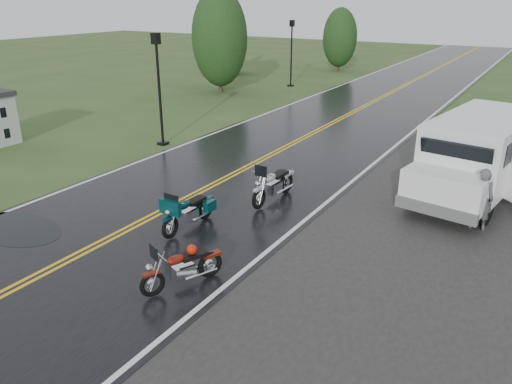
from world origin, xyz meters
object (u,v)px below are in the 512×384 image
(person_at_van, at_px, (481,200))
(motorcycle_red, at_px, (152,275))
(motorcycle_silver, at_px, (259,190))
(lamp_post_near_left, at_px, (159,90))
(van_white, at_px, (419,167))
(lamp_post_far_left, at_px, (291,53))
(motorcycle_teal, at_px, (170,219))

(person_at_van, bearing_deg, motorcycle_red, 47.44)
(motorcycle_silver, bearing_deg, lamp_post_near_left, 153.16)
(van_white, relative_size, person_at_van, 3.77)
(van_white, xyz_separation_m, person_at_van, (1.82, -0.68, -0.41))
(lamp_post_near_left, bearing_deg, lamp_post_far_left, 97.59)
(van_white, bearing_deg, motorcycle_teal, -123.06)
(motorcycle_silver, relative_size, lamp_post_far_left, 0.49)
(person_at_van, height_order, lamp_post_near_left, lamp_post_near_left)
(motorcycle_red, distance_m, motorcycle_silver, 5.02)
(motorcycle_red, relative_size, van_white, 0.30)
(motorcycle_red, relative_size, lamp_post_far_left, 0.43)
(lamp_post_near_left, bearing_deg, motorcycle_teal, -47.87)
(motorcycle_red, distance_m, lamp_post_far_left, 26.39)
(motorcycle_silver, bearing_deg, motorcycle_red, -82.65)
(motorcycle_red, bearing_deg, van_white, 89.33)
(van_white, bearing_deg, person_at_van, -12.16)
(person_at_van, bearing_deg, motorcycle_silver, 13.10)
(motorcycle_teal, bearing_deg, van_white, 49.49)
(motorcycle_teal, distance_m, person_at_van, 8.08)
(motorcycle_red, height_order, lamp_post_far_left, lamp_post_far_left)
(person_at_van, xyz_separation_m, lamp_post_far_left, (-14.67, 17.64, 1.35))
(motorcycle_teal, relative_size, motorcycle_silver, 0.92)
(lamp_post_near_left, bearing_deg, motorcycle_red, -50.10)
(motorcycle_silver, distance_m, lamp_post_far_left, 21.62)
(motorcycle_silver, bearing_deg, van_white, 36.83)
(motorcycle_teal, xyz_separation_m, motorcycle_silver, (0.96, 2.77, 0.05))
(van_white, distance_m, lamp_post_far_left, 21.30)
(motorcycle_teal, bearing_deg, lamp_post_near_left, 133.07)
(motorcycle_red, bearing_deg, motorcycle_teal, 145.33)
(lamp_post_near_left, xyz_separation_m, lamp_post_far_left, (-2.09, 15.68, -0.08))
(motorcycle_silver, xyz_separation_m, person_at_van, (5.60, 1.93, 0.20))
(motorcycle_silver, xyz_separation_m, lamp_post_near_left, (-6.98, 3.89, 1.63))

